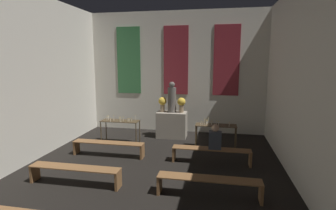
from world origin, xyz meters
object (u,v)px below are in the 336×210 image
Objects in this scene: pew_back_left at (108,146)px; pew_back_right at (211,152)px; altar at (172,125)px; statue at (172,98)px; person_seated at (215,138)px; candle_rack_right at (216,128)px; pew_third_left at (75,171)px; pew_third_right at (209,183)px; flower_vase_right at (181,103)px; candle_rack_left at (120,123)px; flower_vase_left at (162,103)px.

pew_back_right is (3.20, 0.00, 0.00)m from pew_back_left.
altar is 0.51× the size of pew_back_left.
statue reaches higher than person_seated.
person_seated is at bearing -89.86° from candle_rack_right.
pew_third_left and pew_third_right have the same top height.
flower_vase_right is at bearing 50.94° from pew_back_left.
altar reaches higher than pew_third_left.
candle_rack_left is (-1.71, -1.10, -0.80)m from statue.
pew_third_left is 3.77m from pew_back_right.
flower_vase_left is 0.26× the size of pew_third_right.
altar is 2.92m from pew_back_right.
candle_rack_right is at bearing 88.32° from pew_third_right.
person_seated is at bearing -21.32° from candle_rack_left.
person_seated is (0.00, -1.33, 0.03)m from candle_rack_right.
statue is 0.41m from flower_vase_right.
flower_vase_right is 2.91m from pew_back_right.
altar is 4.70m from pew_third_right.
flower_vase_left reaches higher than pew_back_left.
candle_rack_left is at bearing 94.58° from pew_back_left.
flower_vase_left reaches higher than pew_third_right.
statue is 0.52× the size of pew_back_left.
pew_third_right is (1.97, -4.42, -1.03)m from flower_vase_left.
altar is at bearing 180.00° from flower_vase_right.
pew_back_right is at bearing -56.65° from altar.
flower_vase_left is 1.00× the size of flower_vase_right.
pew_third_left and pew_back_left have the same top height.
statue is at bearing 147.08° from candle_rack_right.
flower_vase_right is 4.70m from pew_third_right.
candle_rack_right is at bearing 90.14° from person_seated.
candle_rack_left is at bearing -140.45° from flower_vase_left.
flower_vase_right is at bearing 105.54° from pew_third_right.
statue reaches higher than pew_back_right.
person_seated is at bearing 87.09° from pew_third_right.
pew_third_left is 3.12× the size of person_seated.
pew_back_right is at bearing -50.94° from flower_vase_left.
flower_vase_left is 0.26× the size of pew_back_left.
flower_vase_right reaches higher than pew_back_left.
pew_back_left is at bearing -129.06° from flower_vase_right.
flower_vase_left is at bearing 74.46° from pew_third_left.
flower_vase_right is (0.37, 0.00, 0.86)m from altar.
candle_rack_left is 3.34m from pew_third_left.
flower_vase_left is at bearing 180.00° from statue.
pew_third_right is (1.60, -4.42, -1.20)m from statue.
flower_vase_right is 0.42× the size of candle_rack_right.
flower_vase_right is at bearing 140.32° from candle_rack_right.
candle_rack_left is at bearing 158.68° from person_seated.
flower_vase_right reaches higher than pew_third_left.
pew_back_left is at bearing -180.00° from person_seated.
pew_back_right is (0.00, 1.98, 0.00)m from pew_third_right.
flower_vase_left reaches higher than pew_third_left.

